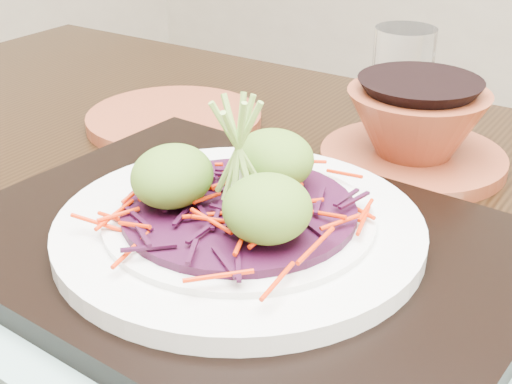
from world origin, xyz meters
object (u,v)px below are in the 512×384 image
Objects in this scene: water_glass at (402,71)px; terracotta_bowl_set at (415,133)px; terracotta_side_plate at (174,119)px; serving_tray at (240,248)px; white_plate at (239,227)px; dining_table at (234,341)px.

terracotta_bowl_set is (0.07, -0.12, -0.01)m from water_glass.
terracotta_side_plate is at bearing -167.35° from terracotta_bowl_set.
white_plate is at bearing -13.48° from serving_tray.
dining_table is 0.27m from terracotta_side_plate.
serving_tray is 2.05× the size of terracotta_bowl_set.
dining_table is at bearing 136.90° from serving_tray.
serving_tray is 0.28m from terracotta_side_plate.
white_plate is at bearing -46.31° from dining_table.
water_glass is (-0.02, 0.33, 0.15)m from dining_table.
terracotta_bowl_set is at bearing 12.65° from terracotta_side_plate.
terracotta_side_plate is (-0.19, 0.15, 0.11)m from dining_table.
dining_table is 0.25m from terracotta_bowl_set.
dining_table is 3.16× the size of serving_tray.
terracotta_side_plate is 0.95× the size of terracotta_bowl_set.
water_glass is 0.48× the size of terracotta_bowl_set.
water_glass reaches higher than terracotta_bowl_set.
terracotta_side_plate is at bearing 142.05° from serving_tray.
terracotta_side_plate is at bearing 141.49° from white_plate.
terracotta_side_plate is at bearing 139.66° from dining_table.
terracotta_side_plate reaches higher than dining_table.
water_glass is (-0.05, 0.35, 0.03)m from serving_tray.
terracotta_side_plate is 0.26m from terracotta_bowl_set.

